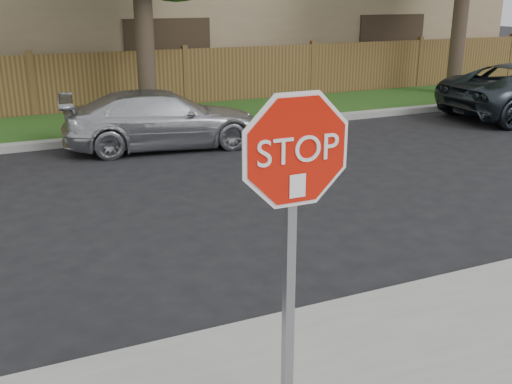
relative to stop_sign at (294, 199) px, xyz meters
name	(u,v)px	position (x,y,z in m)	size (l,w,h in m)	color
ground	(152,351)	(-0.62, 1.48, -1.83)	(90.00, 90.00, 0.00)	black
far_curb	(50,144)	(-0.62, 9.63, -1.75)	(70.00, 0.30, 0.15)	gray
grass_strip	(42,129)	(-0.62, 11.28, -1.77)	(70.00, 3.00, 0.12)	#1E4714
fence	(33,88)	(-0.62, 12.88, -1.03)	(70.00, 0.12, 1.60)	#503A1C
stop_sign	(294,199)	(0.00, 0.00, 0.00)	(1.01, 0.13, 2.55)	gray
sedan_right	(163,119)	(1.56, 8.71, -1.24)	(1.65, 4.05, 1.18)	#B3B5BA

